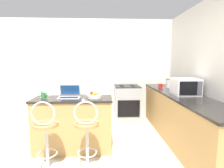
{
  "coord_description": "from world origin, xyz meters",
  "views": [
    {
      "loc": [
        0.24,
        -2.12,
        1.53
      ],
      "look_at": [
        0.43,
        1.76,
        1.02
      ],
      "focal_mm": 28.0,
      "sensor_mm": 36.0,
      "label": 1
    }
  ],
  "objects_px": {
    "bar_stool_far": "(87,137)",
    "wine_glass_tall": "(83,93)",
    "storage_jar": "(169,83)",
    "wine_glass_short": "(41,91)",
    "fruit_bowl": "(95,96)",
    "microwave": "(186,87)",
    "stove_range": "(127,104)",
    "bar_stool_near": "(46,138)",
    "laptop": "(70,94)",
    "mug_red": "(160,86)",
    "mug_green": "(44,95)"
  },
  "relations": [
    {
      "from": "stove_range",
      "to": "mug_green",
      "type": "height_order",
      "value": "mug_green"
    },
    {
      "from": "fruit_bowl",
      "to": "storage_jar",
      "type": "relative_size",
      "value": 1.2
    },
    {
      "from": "fruit_bowl",
      "to": "stove_range",
      "type": "bearing_deg",
      "value": 62.06
    },
    {
      "from": "bar_stool_near",
      "to": "storage_jar",
      "type": "height_order",
      "value": "storage_jar"
    },
    {
      "from": "mug_red",
      "to": "microwave",
      "type": "bearing_deg",
      "value": -75.66
    },
    {
      "from": "bar_stool_far",
      "to": "wine_glass_tall",
      "type": "xyz_separation_m",
      "value": [
        -0.08,
        0.37,
        0.56
      ]
    },
    {
      "from": "storage_jar",
      "to": "wine_glass_short",
      "type": "xyz_separation_m",
      "value": [
        -2.55,
        -0.95,
        0.0
      ]
    },
    {
      "from": "fruit_bowl",
      "to": "mug_green",
      "type": "height_order",
      "value": "fruit_bowl"
    },
    {
      "from": "microwave",
      "to": "mug_red",
      "type": "xyz_separation_m",
      "value": [
        -0.2,
        0.79,
        -0.1
      ]
    },
    {
      "from": "fruit_bowl",
      "to": "bar_stool_far",
      "type": "bearing_deg",
      "value": -98.7
    },
    {
      "from": "wine_glass_short",
      "to": "mug_red",
      "type": "xyz_separation_m",
      "value": [
        2.34,
        0.9,
        -0.05
      ]
    },
    {
      "from": "bar_stool_far",
      "to": "fruit_bowl",
      "type": "xyz_separation_m",
      "value": [
        0.08,
        0.54,
        0.48
      ]
    },
    {
      "from": "stove_range",
      "to": "mug_red",
      "type": "height_order",
      "value": "mug_red"
    },
    {
      "from": "wine_glass_tall",
      "to": "fruit_bowl",
      "type": "bearing_deg",
      "value": 45.98
    },
    {
      "from": "laptop",
      "to": "mug_red",
      "type": "distance_m",
      "value": 2.08
    },
    {
      "from": "bar_stool_near",
      "to": "stove_range",
      "type": "distance_m",
      "value": 2.39
    },
    {
      "from": "bar_stool_far",
      "to": "wine_glass_short",
      "type": "bearing_deg",
      "value": 142.86
    },
    {
      "from": "microwave",
      "to": "fruit_bowl",
      "type": "height_order",
      "value": "microwave"
    },
    {
      "from": "wine_glass_short",
      "to": "wine_glass_tall",
      "type": "bearing_deg",
      "value": -18.84
    },
    {
      "from": "bar_stool_near",
      "to": "laptop",
      "type": "distance_m",
      "value": 0.82
    },
    {
      "from": "microwave",
      "to": "stove_range",
      "type": "relative_size",
      "value": 0.48
    },
    {
      "from": "bar_stool_near",
      "to": "wine_glass_tall",
      "type": "relative_size",
      "value": 6.25
    },
    {
      "from": "bar_stool_near",
      "to": "wine_glass_short",
      "type": "xyz_separation_m",
      "value": [
        -0.25,
        0.62,
        0.55
      ]
    },
    {
      "from": "laptop",
      "to": "wine_glass_short",
      "type": "bearing_deg",
      "value": 178.31
    },
    {
      "from": "wine_glass_short",
      "to": "mug_green",
      "type": "bearing_deg",
      "value": -54.21
    },
    {
      "from": "storage_jar",
      "to": "bar_stool_far",
      "type": "bearing_deg",
      "value": -137.73
    },
    {
      "from": "stove_range",
      "to": "storage_jar",
      "type": "relative_size",
      "value": 4.45
    },
    {
      "from": "bar_stool_near",
      "to": "laptop",
      "type": "relative_size",
      "value": 2.81
    },
    {
      "from": "stove_range",
      "to": "mug_green",
      "type": "relative_size",
      "value": 8.89
    },
    {
      "from": "microwave",
      "to": "wine_glass_short",
      "type": "height_order",
      "value": "microwave"
    },
    {
      "from": "laptop",
      "to": "wine_glass_tall",
      "type": "distance_m",
      "value": 0.36
    },
    {
      "from": "storage_jar",
      "to": "mug_red",
      "type": "distance_m",
      "value": 0.22
    },
    {
      "from": "bar_stool_near",
      "to": "bar_stool_far",
      "type": "distance_m",
      "value": 0.57
    },
    {
      "from": "bar_stool_near",
      "to": "storage_jar",
      "type": "relative_size",
      "value": 4.85
    },
    {
      "from": "bar_stool_far",
      "to": "stove_range",
      "type": "xyz_separation_m",
      "value": [
        0.83,
        1.95,
        -0.01
      ]
    },
    {
      "from": "wine_glass_short",
      "to": "wine_glass_tall",
      "type": "height_order",
      "value": "wine_glass_tall"
    },
    {
      "from": "bar_stool_near",
      "to": "mug_green",
      "type": "xyz_separation_m",
      "value": [
        -0.18,
        0.53,
        0.5
      ]
    },
    {
      "from": "stove_range",
      "to": "mug_red",
      "type": "relative_size",
      "value": 9.0
    },
    {
      "from": "bar_stool_near",
      "to": "mug_green",
      "type": "height_order",
      "value": "mug_green"
    },
    {
      "from": "bar_stool_far",
      "to": "storage_jar",
      "type": "distance_m",
      "value": 2.4
    },
    {
      "from": "bar_stool_near",
      "to": "fruit_bowl",
      "type": "distance_m",
      "value": 0.97
    },
    {
      "from": "bar_stool_near",
      "to": "mug_green",
      "type": "relative_size",
      "value": 9.67
    },
    {
      "from": "bar_stool_far",
      "to": "wine_glass_short",
      "type": "distance_m",
      "value": 1.16
    },
    {
      "from": "laptop",
      "to": "microwave",
      "type": "xyz_separation_m",
      "value": [
        2.07,
        0.13,
        0.09
      ]
    },
    {
      "from": "wine_glass_short",
      "to": "mug_green",
      "type": "height_order",
      "value": "wine_glass_short"
    },
    {
      "from": "wine_glass_tall",
      "to": "mug_red",
      "type": "bearing_deg",
      "value": 35.66
    },
    {
      "from": "storage_jar",
      "to": "wine_glass_tall",
      "type": "height_order",
      "value": "storage_jar"
    },
    {
      "from": "microwave",
      "to": "mug_green",
      "type": "bearing_deg",
      "value": -175.24
    },
    {
      "from": "laptop",
      "to": "stove_range",
      "type": "xyz_separation_m",
      "value": [
        1.17,
        1.34,
        -0.51
      ]
    },
    {
      "from": "laptop",
      "to": "fruit_bowl",
      "type": "height_order",
      "value": "laptop"
    }
  ]
}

